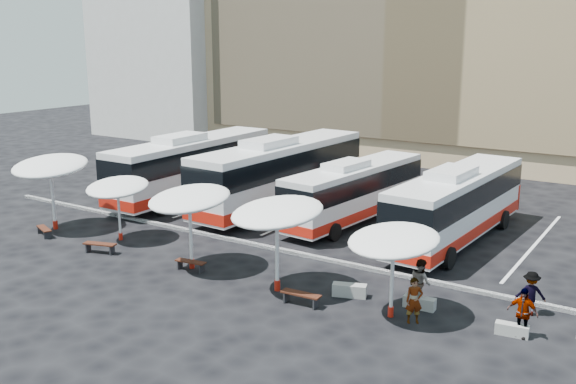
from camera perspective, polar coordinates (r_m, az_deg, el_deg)
The scene contains 25 objects.
ground at distance 31.02m, azimuth -4.59°, elevation -4.81°, with size 120.00×120.00×0.00m, color black.
sandstone_building at distance 58.09m, azimuth 15.45°, elevation 15.92°, with size 42.00×18.25×29.60m.
apartment_block at distance 68.92m, azimuth -9.16°, elevation 12.75°, with size 14.00×14.00×18.00m, color beige.
curb_divider at distance 31.37m, azimuth -4.03°, elevation -4.44°, with size 34.00×0.25×0.15m, color black.
bay_lines at distance 37.40m, azimuth 2.89°, elevation -1.57°, with size 24.15×12.00×0.01m.
bus_0 at distance 40.27m, azimuth -8.46°, elevation 2.44°, with size 3.12×12.92×4.09m.
bus_1 at distance 37.28m, azimuth -0.62°, elevation 1.84°, with size 3.58×13.59×4.28m.
bus_2 at distance 34.80m, azimuth 5.97°, elevation 0.21°, with size 3.31×11.02×3.44m.
bus_3 at distance 32.23m, azimuth 14.84°, elevation -0.93°, with size 3.22×12.06×3.79m.
sunshade_0 at distance 35.01m, azimuth -20.38°, elevation 2.17°, with size 4.80×4.83×3.94m.
sunshade_1 at distance 32.23m, azimuth -14.91°, elevation 0.41°, with size 3.67×3.69×3.15m.
sunshade_2 at distance 27.46m, azimuth -8.76°, elevation -0.61°, with size 4.07×4.11×3.65m.
sunshade_3 at distance 24.67m, azimuth -0.99°, elevation -1.83°, with size 4.73×4.76×3.77m.
sunshade_4 at distance 22.72m, azimuth 9.36°, elevation -4.29°, with size 4.14×4.16×3.36m.
wood_bench_0 at distance 34.61m, azimuth -20.86°, elevation -3.16°, with size 1.44×0.84×0.43m.
wood_bench_1 at distance 31.08m, azimuth -16.38°, elevation -4.59°, with size 1.61×0.87×0.48m.
wood_bench_2 at distance 28.00m, azimuth -8.65°, elevation -6.27°, with size 1.43×0.56×0.43m.
wood_bench_3 at distance 24.24m, azimuth 1.15°, elevation -9.22°, with size 1.58×0.51×0.48m.
conc_bench_0 at distance 25.17m, azimuth 5.48°, elevation -8.69°, with size 1.31×0.44×0.49m, color gray.
conc_bench_1 at distance 24.51m, azimuth 11.61°, elevation -9.61°, with size 1.17×0.39×0.44m, color gray.
conc_bench_2 at distance 23.26m, azimuth 19.29°, elevation -11.48°, with size 1.09×0.36×0.41m, color gray.
passenger_0 at distance 23.07m, azimuth 11.15°, elevation -9.46°, with size 0.60×0.40×1.66m, color black.
passenger_1 at distance 24.55m, azimuth 11.72°, elevation -7.87°, with size 0.87×0.68×1.80m, color black.
passenger_2 at distance 22.98m, azimuth 20.11°, elevation -10.05°, with size 1.02×0.42×1.74m, color black.
passenger_3 at distance 24.87m, azimuth 20.74°, elevation -8.41°, with size 1.06×0.61×1.64m, color black.
Camera 1 is at (18.06, -23.27, 9.74)m, focal length 40.00 mm.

